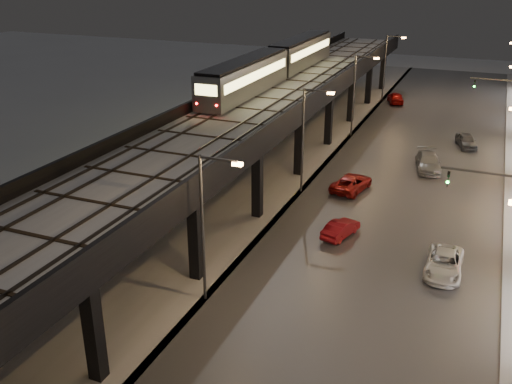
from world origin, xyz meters
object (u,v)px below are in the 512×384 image
(car_far_white, at_px, (396,98))
(car_onc_white, at_px, (428,163))
(car_onc_red, at_px, (466,141))
(car_mid_silver, at_px, (351,183))
(car_onc_dark, at_px, (444,264))
(subway_train, at_px, (276,63))
(car_near_white, at_px, (341,229))

(car_far_white, xyz_separation_m, car_onc_white, (7.43, -25.68, -0.01))
(car_far_white, bearing_deg, car_onc_red, 103.49)
(car_mid_silver, height_order, car_onc_dark, car_mid_silver)
(subway_train, height_order, car_onc_dark, subway_train)
(car_onc_white, bearing_deg, car_onc_red, 60.20)
(subway_train, distance_m, car_near_white, 26.28)
(subway_train, xyz_separation_m, car_onc_white, (17.19, -4.70, -7.49))
(car_near_white, xyz_separation_m, car_onc_dark, (7.37, -2.54, 0.06))
(car_near_white, relative_size, car_mid_silver, 0.75)
(car_near_white, relative_size, car_far_white, 0.82)
(subway_train, height_order, car_far_white, subway_train)
(subway_train, distance_m, car_mid_silver, 18.75)
(subway_train, bearing_deg, car_far_white, 65.04)
(car_near_white, relative_size, car_onc_white, 0.71)
(car_far_white, height_order, car_onc_white, car_far_white)
(car_mid_silver, bearing_deg, car_onc_white, -114.18)
(car_near_white, bearing_deg, car_onc_white, -88.71)
(car_onc_white, xyz_separation_m, car_onc_red, (2.88, 8.69, -0.05))
(car_onc_red, bearing_deg, car_mid_silver, -134.04)
(car_mid_silver, relative_size, car_far_white, 1.10)
(car_near_white, xyz_separation_m, car_onc_red, (6.97, 25.45, 0.09))
(car_mid_silver, xyz_separation_m, car_onc_red, (8.35, 16.52, 0.02))
(car_near_white, relative_size, car_onc_red, 0.90)
(subway_train, relative_size, car_onc_white, 6.38)
(car_onc_white, bearing_deg, car_near_white, -115.16)
(car_mid_silver, bearing_deg, car_onc_red, -106.07)
(car_far_white, distance_m, car_onc_dark, 46.24)
(car_mid_silver, distance_m, car_onc_red, 18.51)
(subway_train, height_order, car_onc_red, subway_train)
(subway_train, distance_m, car_onc_red, 21.81)
(car_onc_white, bearing_deg, car_mid_silver, -136.38)
(car_far_white, bearing_deg, subway_train, 47.28)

